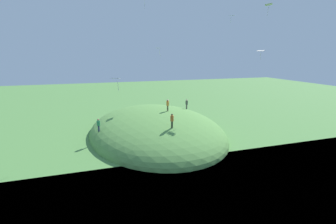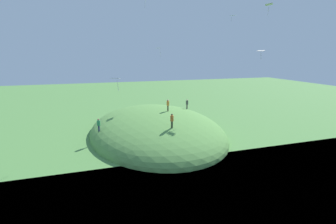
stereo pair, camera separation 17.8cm
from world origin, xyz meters
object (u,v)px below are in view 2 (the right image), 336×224
(kite_1, at_px, (159,48))
(kite_0, at_px, (116,79))
(person_near_shore, at_px, (168,104))
(kite_3, at_px, (269,5))
(person_with_child, at_px, (99,124))
(person_watching_kites, at_px, (172,119))
(person_walking_path, at_px, (187,103))
(kite_7, at_px, (233,16))
(kite_6, at_px, (261,51))

(kite_1, bearing_deg, kite_0, 148.14)
(person_near_shore, distance_m, kite_3, 18.49)
(person_near_shore, distance_m, person_with_child, 10.62)
(person_watching_kites, bearing_deg, person_with_child, -144.81)
(person_near_shore, bearing_deg, kite_3, -31.81)
(person_watching_kites, height_order, person_with_child, person_watching_kites)
(person_walking_path, xyz_separation_m, kite_1, (4.57, 3.78, 9.23))
(kite_7, bearing_deg, kite_1, 61.27)
(person_with_child, distance_m, kite_0, 8.00)
(person_walking_path, height_order, kite_6, kite_6)
(person_walking_path, relative_size, kite_7, 1.51)
(person_with_child, distance_m, kite_3, 26.08)
(kite_0, xyz_separation_m, kite_6, (-0.84, -18.67, 3.15))
(person_with_child, height_order, kite_3, kite_3)
(person_near_shore, height_order, person_walking_path, person_near_shore)
(kite_6, bearing_deg, person_with_child, 75.98)
(person_walking_path, relative_size, kite_3, 1.24)
(person_with_child, xyz_separation_m, kite_7, (4.06, -22.09, 15.19))
(kite_7, bearing_deg, person_near_shore, 100.93)
(person_with_child, distance_m, person_walking_path, 15.94)
(person_watching_kites, xyz_separation_m, kite_3, (-1.36, -11.72, 13.58))
(person_walking_path, height_order, kite_1, kite_1)
(person_watching_kites, height_order, kite_1, kite_1)
(kite_6, distance_m, kite_7, 10.95)
(person_near_shore, height_order, kite_0, kite_0)
(person_walking_path, relative_size, kite_1, 1.12)
(kite_1, relative_size, kite_7, 1.35)
(kite_1, distance_m, kite_7, 13.46)
(person_near_shore, xyz_separation_m, person_watching_kites, (-6.88, 1.59, -0.49))
(person_watching_kites, relative_size, kite_1, 1.16)
(person_walking_path, distance_m, kite_7, 16.05)
(kite_0, height_order, kite_1, kite_1)
(person_with_child, relative_size, kite_0, 1.15)
(person_walking_path, bearing_deg, person_watching_kites, 71.04)
(person_watching_kites, height_order, kite_3, kite_3)
(person_near_shore, distance_m, kite_6, 14.83)
(kite_0, distance_m, kite_1, 17.40)
(kite_7, bearing_deg, kite_6, 172.48)
(kite_3, bearing_deg, kite_7, -8.86)
(person_watching_kites, distance_m, person_walking_path, 12.27)
(person_with_child, height_order, person_walking_path, person_walking_path)
(kite_7, bearing_deg, person_watching_kites, 124.43)
(person_watching_kites, distance_m, kite_6, 14.66)
(person_with_child, height_order, kite_1, kite_1)
(person_with_child, distance_m, kite_6, 23.50)
(person_watching_kites, bearing_deg, person_near_shore, 142.46)
(person_with_child, bearing_deg, person_watching_kites, 93.22)
(kite_7, bearing_deg, kite_0, 112.96)
(kite_6, bearing_deg, person_walking_path, 29.00)
(person_near_shore, xyz_separation_m, person_walking_path, (3.70, -4.61, -0.87))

